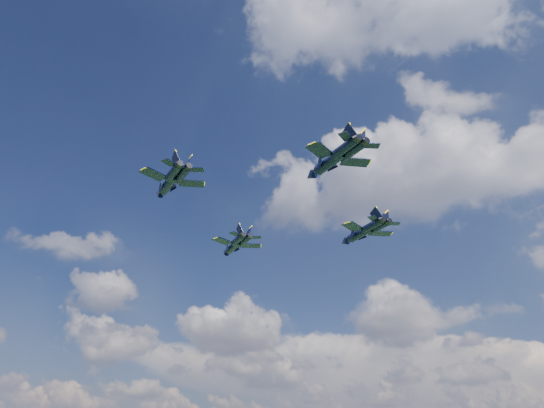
{
  "coord_description": "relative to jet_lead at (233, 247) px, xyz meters",
  "views": [
    {
      "loc": [
        36.43,
        -87.07,
        12.96
      ],
      "look_at": [
        -5.47,
        -1.06,
        59.34
      ],
      "focal_mm": 35.0,
      "sensor_mm": 36.0,
      "label": 1
    }
  ],
  "objects": [
    {
      "name": "jet_right",
      "position": [
        28.59,
        5.61,
        0.1
      ],
      "size": [
        15.87,
        12.81,
        3.97
      ],
      "rotation": [
        0.0,
        0.0,
        0.97
      ],
      "color": "black"
    },
    {
      "name": "jet_lead",
      "position": [
        0.0,
        0.0,
        0.0
      ],
      "size": [
        14.19,
        12.59,
        3.66
      ],
      "rotation": [
        0.0,
        0.0,
        0.89
      ],
      "color": "black"
    },
    {
      "name": "jet_left",
      "position": [
        1.99,
        -28.32,
        2.39
      ],
      "size": [
        15.48,
        12.65,
        3.88
      ],
      "rotation": [
        0.0,
        0.0,
        0.96
      ],
      "color": "black"
    },
    {
      "name": "jet_slot",
      "position": [
        32.7,
        -24.43,
        1.29
      ],
      "size": [
        15.95,
        12.46,
        3.95
      ],
      "rotation": [
        0.0,
        0.0,
        0.99
      ],
      "color": "black"
    }
  ]
}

